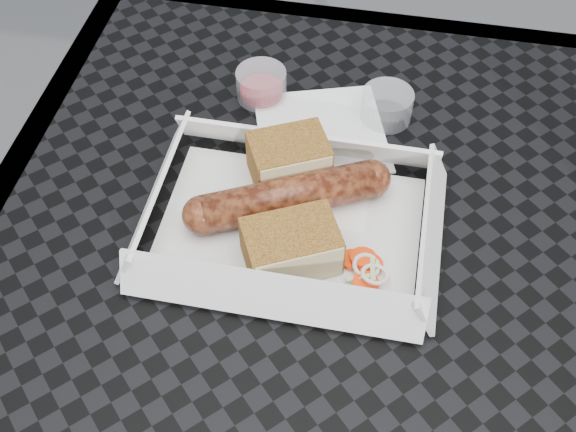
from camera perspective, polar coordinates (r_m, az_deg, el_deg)
name	(u,v)px	position (r m, az deg, el deg)	size (l,w,h in m)	color
patio_table	(412,373)	(0.64, 9.76, -12.12)	(0.80, 0.80, 0.74)	black
food_tray	(290,227)	(0.62, 0.17, -0.90)	(0.22, 0.15, 0.00)	white
bratwurst	(288,197)	(0.62, 0.04, 1.54)	(0.17, 0.10, 0.03)	brown
bread_near	(289,159)	(0.64, 0.07, 4.50)	(0.07, 0.05, 0.04)	#925F24
bread_far	(291,246)	(0.58, 0.24, -2.38)	(0.07, 0.05, 0.04)	#925F24
veg_garnish	(366,275)	(0.59, 6.19, -4.63)	(0.03, 0.03, 0.00)	#FF3E0B
napkin	(321,132)	(0.70, 2.64, 6.61)	(0.12, 0.12, 0.00)	white
condiment_cup_sauce	(261,84)	(0.73, -2.12, 10.34)	(0.05, 0.05, 0.03)	maroon
condiment_cup_empty	(387,106)	(0.71, 7.81, 8.63)	(0.05, 0.05, 0.03)	silver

